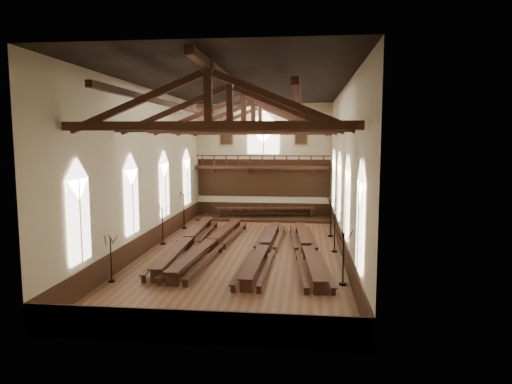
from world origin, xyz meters
The scene contains 21 objects.
ground centered at (0.00, 0.00, 0.00)m, with size 26.00×26.00×0.00m, color brown.
room_walls centered at (0.00, 0.00, 6.46)m, with size 26.00×26.00×26.00m.
wainscot_band centered at (0.00, 0.00, 0.60)m, with size 12.00×26.00×1.20m.
side_windows centered at (0.00, 0.00, 3.74)m, with size 11.85×19.80×4.50m.
end_window centered at (0.00, 12.90, 7.22)m, with size 2.80×0.12×3.80m.
minstrels_gallery centered at (0.00, 12.66, 3.91)m, with size 11.80×1.24×3.70m.
portraits centered at (0.00, 12.90, 7.10)m, with size 7.75×0.09×1.45m.
roof_trusses centered at (0.00, 0.00, 8.22)m, with size 11.70×25.70×2.80m.
refectory_row_a centered at (-3.62, 0.27, 0.56)m, with size 1.83×14.63×0.77m.
refectory_row_b centered at (-1.96, -0.15, 0.56)m, with size 2.02×14.63×0.77m.
refectory_row_c centered at (1.33, -0.89, 0.53)m, with size 1.67×14.17×0.72m.
refectory_row_d centered at (3.86, -0.84, 0.52)m, with size 1.99×14.21×0.72m.
dais centered at (0.28, 11.40, 0.11)m, with size 11.40×3.20×0.21m, color #351C10.
high_table centered at (0.28, 11.40, 0.89)m, with size 8.57×2.08×0.80m.
high_chairs centered at (0.28, 12.22, 0.74)m, with size 6.77×0.47×0.97m.
candelabrum_left_near centered at (-5.55, -6.80, 0.71)m, with size 0.66×0.71×2.33m.
candelabrum_left_mid centered at (-5.55, 1.21, 0.80)m, with size 0.77×0.79×2.63m.
candelabrum_left_far centered at (-5.55, 6.52, 0.87)m, with size 0.77×0.89×2.88m.
candelabrum_right_near centered at (5.55, -5.99, 0.80)m, with size 0.80×0.75×2.65m.
candelabrum_right_mid centered at (5.55, 0.38, 0.76)m, with size 0.68×0.77×2.50m.
candelabrum_right_far centered at (5.55, 4.84, 0.87)m, with size 0.80×0.88×2.86m.
Camera 1 is at (3.71, -27.34, 6.90)m, focal length 32.00 mm.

